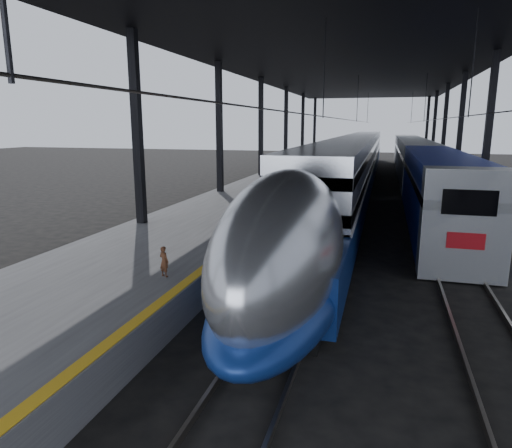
% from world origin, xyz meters
% --- Properties ---
extents(ground, '(160.00, 160.00, 0.00)m').
position_xyz_m(ground, '(0.00, 0.00, 0.00)').
color(ground, black).
rests_on(ground, ground).
extents(platform, '(6.00, 80.00, 1.00)m').
position_xyz_m(platform, '(-3.50, 20.00, 0.50)').
color(platform, '#4C4C4F').
rests_on(platform, ground).
extents(yellow_strip, '(0.30, 80.00, 0.01)m').
position_xyz_m(yellow_strip, '(-0.70, 20.00, 1.00)').
color(yellow_strip, gold).
rests_on(yellow_strip, platform).
extents(rails, '(6.52, 80.00, 0.16)m').
position_xyz_m(rails, '(4.50, 20.00, 0.08)').
color(rails, slate).
rests_on(rails, ground).
extents(canopy, '(18.00, 75.00, 9.47)m').
position_xyz_m(canopy, '(1.90, 20.00, 9.12)').
color(canopy, black).
rests_on(canopy, ground).
extents(tgv_train, '(2.98, 65.20, 4.26)m').
position_xyz_m(tgv_train, '(2.00, 25.84, 1.99)').
color(tgv_train, '#B2B4BA').
rests_on(tgv_train, ground).
extents(second_train, '(2.77, 56.05, 3.82)m').
position_xyz_m(second_train, '(7.00, 30.47, 1.93)').
color(second_train, navy).
rests_on(second_train, ground).
extents(child, '(0.37, 0.31, 0.88)m').
position_xyz_m(child, '(-1.50, -1.36, 1.44)').
color(child, '#502C1A').
rests_on(child, platform).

